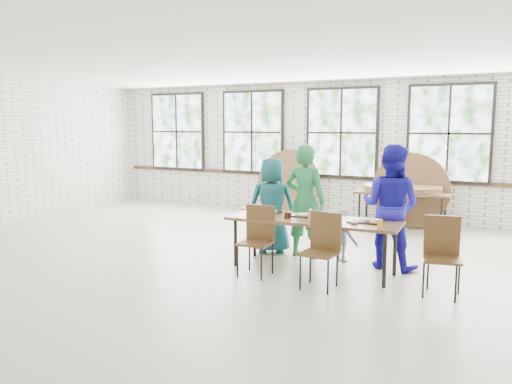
% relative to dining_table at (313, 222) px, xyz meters
% --- Properties ---
extents(room, '(12.00, 12.00, 12.00)m').
position_rel_dining_table_xyz_m(room, '(-0.94, 4.12, 1.14)').
color(room, '#B6AC90').
rests_on(room, ground).
extents(dining_table, '(2.44, 0.92, 0.74)m').
position_rel_dining_table_xyz_m(dining_table, '(0.00, 0.00, 0.00)').
color(dining_table, brown).
rests_on(dining_table, ground).
extents(chair_near_left, '(0.45, 0.44, 0.95)m').
position_rel_dining_table_xyz_m(chair_near_left, '(-0.61, -0.50, -0.13)').
color(chair_near_left, '#4E341A').
rests_on(chair_near_left, ground).
extents(chair_near_right, '(0.45, 0.44, 0.95)m').
position_rel_dining_table_xyz_m(chair_near_right, '(0.37, -0.61, -0.13)').
color(chair_near_right, '#4E341A').
rests_on(chair_near_right, ground).
extents(chair_spare, '(0.50, 0.48, 0.95)m').
position_rel_dining_table_xyz_m(chair_spare, '(1.74, -0.20, -0.13)').
color(chair_spare, '#4E341A').
rests_on(chair_spare, ground).
extents(adult_teal, '(0.89, 0.75, 1.54)m').
position_rel_dining_table_xyz_m(adult_teal, '(-0.95, 0.65, 0.08)').
color(adult_teal, navy).
rests_on(adult_teal, ground).
extents(adult_green, '(0.64, 0.42, 1.75)m').
position_rel_dining_table_xyz_m(adult_green, '(-0.38, 0.65, 0.19)').
color(adult_green, '#207940').
rests_on(adult_green, ground).
extents(toddler, '(0.59, 0.45, 0.81)m').
position_rel_dining_table_xyz_m(toddler, '(0.23, 0.65, -0.29)').
color(toddler, '#121A38').
rests_on(toddler, ground).
extents(adult_blue, '(0.95, 0.79, 1.77)m').
position_rel_dining_table_xyz_m(adult_blue, '(0.92, 0.65, 0.20)').
color(adult_blue, '#1B17A4').
rests_on(adult_blue, ground).
extents(storage_table, '(1.85, 0.88, 0.74)m').
position_rel_dining_table_xyz_m(storage_table, '(0.52, 3.54, -0.00)').
color(storage_table, brown).
rests_on(storage_table, ground).
extents(tabletop_clutter, '(2.04, 0.64, 0.11)m').
position_rel_dining_table_xyz_m(tabletop_clutter, '(0.10, -0.01, 0.08)').
color(tabletop_clutter, black).
rests_on(tabletop_clutter, dining_table).
extents(round_tops_stacked, '(1.50, 1.50, 0.13)m').
position_rel_dining_table_xyz_m(round_tops_stacked, '(0.52, 3.54, 0.12)').
color(round_tops_stacked, brown).
rests_on(round_tops_stacked, storage_table).
extents(round_tops_leaning, '(4.23, 0.40, 1.50)m').
position_rel_dining_table_xyz_m(round_tops_leaning, '(-0.72, 3.80, 0.05)').
color(round_tops_leaning, brown).
rests_on(round_tops_leaning, ground).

